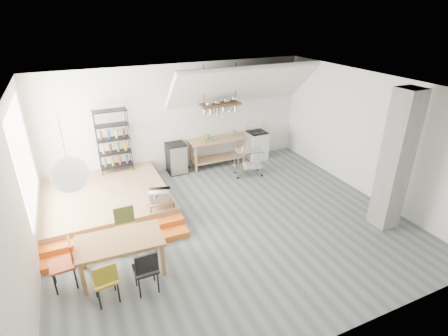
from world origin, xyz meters
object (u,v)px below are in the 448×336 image
dining_table (120,243)px  mini_fridge (176,158)px  rolling_cart (248,159)px  stove (256,145)px

dining_table → mini_fridge: (2.28, 3.85, -0.20)m
mini_fridge → dining_table: bearing=-120.7°
dining_table → rolling_cart: bearing=36.3°
rolling_cart → stove: bearing=61.0°
stove → mini_fridge: (-2.75, 0.04, -0.01)m
dining_table → rolling_cart: 5.02m
stove → mini_fridge: bearing=179.1°
rolling_cart → dining_table: bearing=-136.0°
stove → rolling_cart: stove is taller
stove → dining_table: (-5.03, -3.80, 0.18)m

